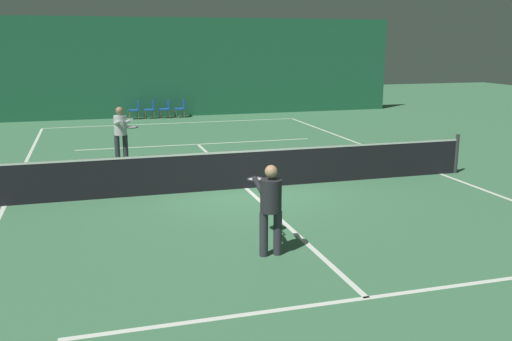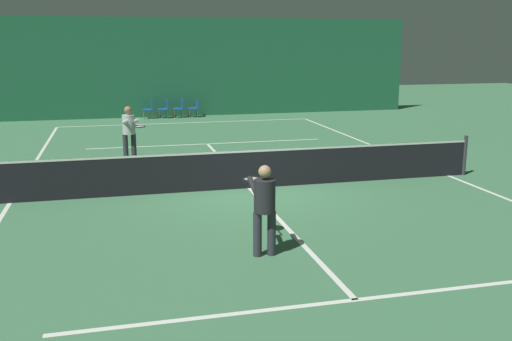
{
  "view_description": "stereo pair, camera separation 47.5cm",
  "coord_description": "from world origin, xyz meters",
  "px_view_note": "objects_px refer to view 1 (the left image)",
  "views": [
    {
      "loc": [
        -3.59,
        -13.07,
        3.52
      ],
      "look_at": [
        -0.32,
        -1.94,
        0.89
      ],
      "focal_mm": 40.0,
      "sensor_mm": 36.0,
      "label": 1
    },
    {
      "loc": [
        -3.13,
        -13.19,
        3.52
      ],
      "look_at": [
        -0.32,
        -1.94,
        0.89
      ],
      "focal_mm": 40.0,
      "sensor_mm": 36.0,
      "label": 2
    }
  ],
  "objects_px": {
    "tennis_net": "(246,168)",
    "courtside_chair_2": "(166,108)",
    "courtside_chair_3": "(181,107)",
    "courtside_chair_0": "(135,109)",
    "courtside_chair_1": "(151,108)",
    "player_near": "(270,203)",
    "player_far": "(121,130)",
    "tennis_ball": "(262,240)"
  },
  "relations": [
    {
      "from": "courtside_chair_0",
      "to": "player_far",
      "type": "bearing_deg",
      "value": -7.02
    },
    {
      "from": "tennis_net",
      "to": "courtside_chair_2",
      "type": "height_order",
      "value": "tennis_net"
    },
    {
      "from": "tennis_ball",
      "to": "player_near",
      "type": "bearing_deg",
      "value": -95.19
    },
    {
      "from": "tennis_ball",
      "to": "player_far",
      "type": "bearing_deg",
      "value": 104.03
    },
    {
      "from": "courtside_chair_2",
      "to": "courtside_chair_3",
      "type": "bearing_deg",
      "value": 90.0
    },
    {
      "from": "courtside_chair_2",
      "to": "courtside_chair_1",
      "type": "bearing_deg",
      "value": -90.0
    },
    {
      "from": "courtside_chair_0",
      "to": "courtside_chair_1",
      "type": "distance_m",
      "value": 0.71
    },
    {
      "from": "tennis_net",
      "to": "courtside_chair_3",
      "type": "relative_size",
      "value": 14.29
    },
    {
      "from": "courtside_chair_0",
      "to": "tennis_ball",
      "type": "relative_size",
      "value": 12.73
    },
    {
      "from": "player_far",
      "to": "courtside_chair_2",
      "type": "relative_size",
      "value": 1.95
    },
    {
      "from": "courtside_chair_0",
      "to": "courtside_chair_2",
      "type": "relative_size",
      "value": 1.0
    },
    {
      "from": "player_near",
      "to": "tennis_ball",
      "type": "xyz_separation_m",
      "value": [
        0.06,
        0.63,
        -0.87
      ]
    },
    {
      "from": "courtside_chair_2",
      "to": "courtside_chair_3",
      "type": "height_order",
      "value": "same"
    },
    {
      "from": "tennis_net",
      "to": "tennis_ball",
      "type": "relative_size",
      "value": 181.82
    },
    {
      "from": "tennis_net",
      "to": "courtside_chair_3",
      "type": "distance_m",
      "value": 13.77
    },
    {
      "from": "courtside_chair_3",
      "to": "player_far",
      "type": "bearing_deg",
      "value": -19.0
    },
    {
      "from": "tennis_net",
      "to": "tennis_ball",
      "type": "xyz_separation_m",
      "value": [
        -0.74,
        -3.77,
        -0.48
      ]
    },
    {
      "from": "courtside_chair_3",
      "to": "tennis_ball",
      "type": "bearing_deg",
      "value": -4.35
    },
    {
      "from": "courtside_chair_0",
      "to": "courtside_chair_1",
      "type": "xyz_separation_m",
      "value": [
        0.71,
        0.0,
        0.0
      ]
    },
    {
      "from": "tennis_net",
      "to": "courtside_chair_0",
      "type": "xyz_separation_m",
      "value": [
        -1.53,
        13.76,
        -0.03
      ]
    },
    {
      "from": "player_near",
      "to": "courtside_chair_1",
      "type": "distance_m",
      "value": 18.16
    },
    {
      "from": "courtside_chair_1",
      "to": "courtside_chair_2",
      "type": "bearing_deg",
      "value": 90.0
    },
    {
      "from": "courtside_chair_2",
      "to": "courtside_chair_3",
      "type": "relative_size",
      "value": 1.0
    },
    {
      "from": "courtside_chair_0",
      "to": "courtside_chair_2",
      "type": "xyz_separation_m",
      "value": [
        1.42,
        0.0,
        0.0
      ]
    },
    {
      "from": "player_far",
      "to": "courtside_chair_3",
      "type": "distance_m",
      "value": 10.18
    },
    {
      "from": "tennis_net",
      "to": "player_near",
      "type": "bearing_deg",
      "value": -100.24
    },
    {
      "from": "player_far",
      "to": "tennis_ball",
      "type": "bearing_deg",
      "value": -2.73
    },
    {
      "from": "player_near",
      "to": "courtside_chair_2",
      "type": "height_order",
      "value": "player_near"
    },
    {
      "from": "courtside_chair_0",
      "to": "courtside_chair_2",
      "type": "bearing_deg",
      "value": 90.0
    },
    {
      "from": "player_far",
      "to": "courtside_chair_0",
      "type": "height_order",
      "value": "player_far"
    },
    {
      "from": "player_near",
      "to": "tennis_ball",
      "type": "height_order",
      "value": "player_near"
    },
    {
      "from": "player_near",
      "to": "courtside_chair_3",
      "type": "bearing_deg",
      "value": -3.38
    },
    {
      "from": "courtside_chair_0",
      "to": "courtside_chair_1",
      "type": "bearing_deg",
      "value": 90.0
    },
    {
      "from": "player_near",
      "to": "courtside_chair_3",
      "type": "height_order",
      "value": "player_near"
    },
    {
      "from": "courtside_chair_1",
      "to": "tennis_ball",
      "type": "xyz_separation_m",
      "value": [
        0.08,
        -17.53,
        -0.45
      ]
    },
    {
      "from": "player_near",
      "to": "player_far",
      "type": "relative_size",
      "value": 0.95
    },
    {
      "from": "courtside_chair_1",
      "to": "courtside_chair_3",
      "type": "height_order",
      "value": "same"
    },
    {
      "from": "player_near",
      "to": "player_far",
      "type": "bearing_deg",
      "value": 13.67
    },
    {
      "from": "courtside_chair_1",
      "to": "tennis_ball",
      "type": "distance_m",
      "value": 17.53
    },
    {
      "from": "player_near",
      "to": "tennis_ball",
      "type": "relative_size",
      "value": 23.56
    },
    {
      "from": "courtside_chair_0",
      "to": "courtside_chair_3",
      "type": "relative_size",
      "value": 1.0
    },
    {
      "from": "player_far",
      "to": "courtside_chair_1",
      "type": "distance_m",
      "value": 9.81
    }
  ]
}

